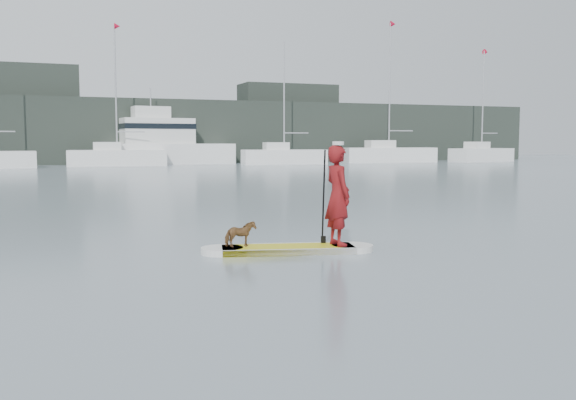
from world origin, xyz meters
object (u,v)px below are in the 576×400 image
object	(u,v)px
paddleboard	(288,249)
sailboat_f	(388,153)
dog	(240,234)
sailboat_e	(283,156)
paddler	(338,195)
motor_yacht_a	(165,143)
sailboat_d	(116,156)
sailboat_g	(481,153)

from	to	relation	value
paddleboard	sailboat_f	distance (m)	52.25
dog	sailboat_e	distance (m)	46.41
paddleboard	paddler	world-z (taller)	paddler
paddleboard	motor_yacht_a	world-z (taller)	motor_yacht_a
paddleboard	sailboat_f	bearing A→B (deg)	71.92
paddler	sailboat_d	xyz separation A→B (m)	(0.68, 45.02, -0.22)
paddler	dog	bearing A→B (deg)	74.05
sailboat_d	sailboat_e	bearing A→B (deg)	-0.83
dog	sailboat_e	xyz separation A→B (m)	(17.09, 43.14, 0.42)
paddleboard	dog	xyz separation A→B (m)	(-0.88, 0.22, 0.30)
paddler	sailboat_d	size ratio (longest dim) A/B	0.16
sailboat_d	motor_yacht_a	bearing A→B (deg)	32.02
paddleboard	sailboat_f	world-z (taller)	sailboat_f
motor_yacht_a	sailboat_g	bearing A→B (deg)	-11.68
sailboat_d	sailboat_g	distance (m)	36.10
sailboat_d	paddler	bearing A→B (deg)	-86.10
sailboat_f	sailboat_e	bearing A→B (deg)	-167.55
sailboat_f	motor_yacht_a	size ratio (longest dim) A/B	1.18
paddleboard	sailboat_g	size ratio (longest dim) A/B	0.28
paddleboard	paddler	size ratio (longest dim) A/B	1.69
sailboat_d	sailboat_f	size ratio (longest dim) A/B	0.87
dog	sailboat_e	size ratio (longest dim) A/B	0.05
paddleboard	dog	bearing A→B (deg)	180.00
sailboat_e	sailboat_g	world-z (taller)	sailboat_g
paddleboard	sailboat_e	xyz separation A→B (m)	(16.21, 43.36, 0.73)
motor_yacht_a	sailboat_e	bearing A→B (deg)	-24.56
sailboat_d	sailboat_g	size ratio (longest dim) A/B	1.05
paddleboard	motor_yacht_a	distance (m)	47.54
sailboat_f	motor_yacht_a	bearing A→B (deg)	-179.83
dog	paddleboard	bearing A→B (deg)	-110.77
sailboat_d	motor_yacht_a	world-z (taller)	sailboat_d
paddleboard	sailboat_e	size ratio (longest dim) A/B	0.29
dog	sailboat_g	size ratio (longest dim) A/B	0.05
paddler	sailboat_f	world-z (taller)	sailboat_f
sailboat_f	dog	bearing A→B (deg)	-115.36
paddler	sailboat_e	size ratio (longest dim) A/B	0.17
sailboat_f	motor_yacht_a	world-z (taller)	sailboat_f
paddleboard	dog	size ratio (longest dim) A/B	5.59
dog	sailboat_f	size ratio (longest dim) A/B	0.04
dog	motor_yacht_a	size ratio (longest dim) A/B	0.05
sailboat_d	sailboat_e	size ratio (longest dim) A/B	1.09
dog	motor_yacht_a	xyz separation A→B (m)	(7.00, 46.89, 1.56)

